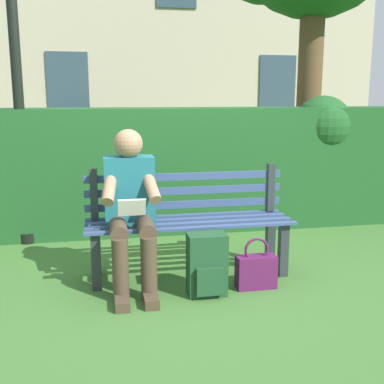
{
  "coord_description": "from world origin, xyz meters",
  "views": [
    {
      "loc": [
        0.68,
        3.58,
        1.43
      ],
      "look_at": [
        0.0,
        0.1,
        0.71
      ],
      "focal_mm": 44.26,
      "sensor_mm": 36.0,
      "label": 1
    }
  ],
  "objects_px": {
    "person_seated": "(131,205)",
    "backpack": "(207,265)",
    "park_bench": "(188,220)",
    "handbag": "(256,270)",
    "lamp_post": "(13,19)"
  },
  "relations": [
    {
      "from": "handbag",
      "to": "person_seated",
      "type": "bearing_deg",
      "value": -14.71
    },
    {
      "from": "handbag",
      "to": "lamp_post",
      "type": "bearing_deg",
      "value": -39.52
    },
    {
      "from": "backpack",
      "to": "person_seated",
      "type": "bearing_deg",
      "value": -28.95
    },
    {
      "from": "backpack",
      "to": "lamp_post",
      "type": "xyz_separation_m",
      "value": [
        1.47,
        -1.59,
        1.9
      ]
    },
    {
      "from": "backpack",
      "to": "handbag",
      "type": "bearing_deg",
      "value": -172.89
    },
    {
      "from": "park_bench",
      "to": "handbag",
      "type": "xyz_separation_m",
      "value": [
        -0.45,
        0.41,
        -0.31
      ]
    },
    {
      "from": "backpack",
      "to": "lamp_post",
      "type": "height_order",
      "value": "lamp_post"
    },
    {
      "from": "backpack",
      "to": "lamp_post",
      "type": "relative_size",
      "value": 0.14
    },
    {
      "from": "park_bench",
      "to": "person_seated",
      "type": "bearing_deg",
      "value": 19.72
    },
    {
      "from": "person_seated",
      "to": "backpack",
      "type": "distance_m",
      "value": 0.73
    },
    {
      "from": "park_bench",
      "to": "backpack",
      "type": "distance_m",
      "value": 0.51
    },
    {
      "from": "park_bench",
      "to": "handbag",
      "type": "relative_size",
      "value": 4.14
    },
    {
      "from": "person_seated",
      "to": "backpack",
      "type": "xyz_separation_m",
      "value": [
        -0.52,
        0.29,
        -0.41
      ]
    },
    {
      "from": "backpack",
      "to": "handbag",
      "type": "xyz_separation_m",
      "value": [
        -0.39,
        -0.05,
        -0.09
      ]
    },
    {
      "from": "park_bench",
      "to": "person_seated",
      "type": "xyz_separation_m",
      "value": [
        0.47,
        0.17,
        0.19
      ]
    }
  ]
}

